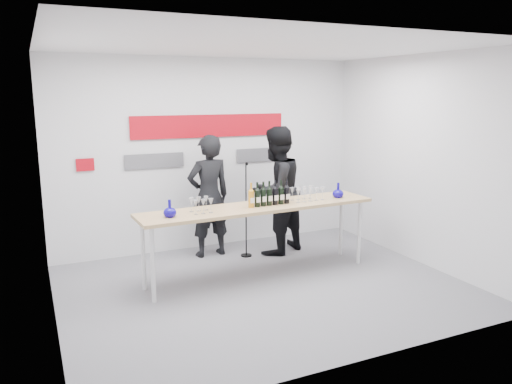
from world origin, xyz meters
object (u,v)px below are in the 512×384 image
Objects in this scene: tasting_table at (259,211)px; presenter_left at (209,196)px; presenter_right at (276,191)px; mic_stand at (246,228)px.

tasting_table is 1.15m from presenter_left.
presenter_left is 0.94× the size of presenter_right.
presenter_left is at bearing -40.81° from presenter_right.
presenter_right is at bearing -24.10° from mic_stand.
mic_stand is at bearing -26.05° from presenter_right.
presenter_left is 0.75m from mic_stand.
presenter_right is (0.67, 0.81, 0.07)m from tasting_table.
presenter_left is at bearing 128.31° from mic_stand.
tasting_table is at bearing 101.35° from presenter_left.
presenter_right is at bearing 158.47° from presenter_left.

